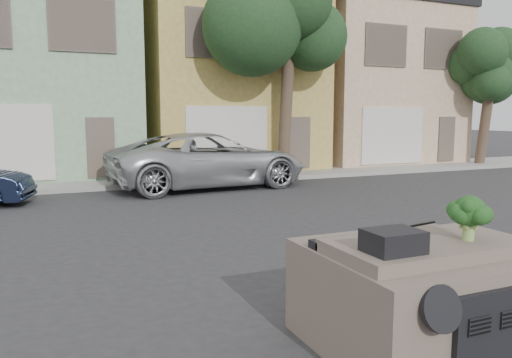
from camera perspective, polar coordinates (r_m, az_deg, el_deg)
ground_plane at (r=7.94m, az=2.99°, el=-9.69°), size 120.00×120.00×0.00m
sidewalk at (r=17.76m, az=-12.24°, el=-0.11°), size 40.00×3.00×0.15m
townhouse_mint at (r=21.34m, az=-24.11°, el=10.60°), size 7.20×8.20×7.55m
townhouse_tan at (r=22.58m, az=-4.36°, el=10.99°), size 7.20×8.20×7.55m
townhouse_beige at (r=26.02m, az=11.71°, el=10.37°), size 7.20×8.20×7.55m
silver_pickup at (r=16.18m, az=-5.34°, el=-0.96°), size 6.59×3.44×1.77m
tree_near at (r=18.69m, az=3.46°, el=13.23°), size 4.40×4.00×8.50m
tree_far at (r=24.78m, az=24.77°, el=8.22°), size 3.20×3.00×6.00m
car_dashboard at (r=5.38m, az=17.71°, el=-12.14°), size 2.00×1.80×1.12m
instrument_hump at (r=4.58m, az=15.41°, el=-6.86°), size 0.48×0.38×0.20m
wiper_arm at (r=5.68m, az=17.55°, el=-5.11°), size 0.69×0.15×0.02m
broccoli at (r=5.22m, az=23.18°, el=-4.05°), size 0.42×0.42×0.45m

